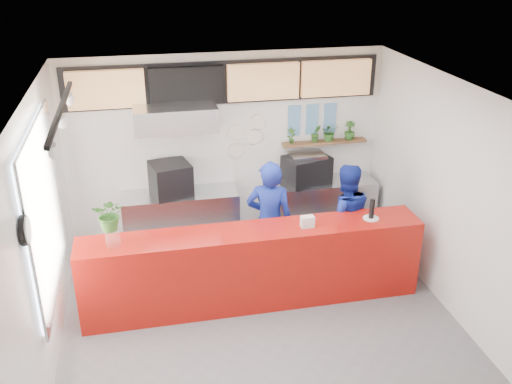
# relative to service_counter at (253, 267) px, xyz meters

# --- Properties ---
(floor) EXTENTS (5.00, 5.00, 0.00)m
(floor) POSITION_rel_service_counter_xyz_m (0.00, -0.40, -0.55)
(floor) COLOR slate
(floor) RESTS_ON ground
(ceiling) EXTENTS (5.00, 5.00, 0.00)m
(ceiling) POSITION_rel_service_counter_xyz_m (0.00, -0.40, 2.45)
(ceiling) COLOR silver
(wall_back) EXTENTS (5.00, 0.00, 5.00)m
(wall_back) POSITION_rel_service_counter_xyz_m (0.00, 2.10, 0.95)
(wall_back) COLOR white
(wall_back) RESTS_ON ground
(wall_left) EXTENTS (0.00, 5.00, 5.00)m
(wall_left) POSITION_rel_service_counter_xyz_m (-2.50, -0.40, 0.95)
(wall_left) COLOR white
(wall_left) RESTS_ON ground
(wall_right) EXTENTS (0.00, 5.00, 5.00)m
(wall_right) POSITION_rel_service_counter_xyz_m (2.50, -0.40, 0.95)
(wall_right) COLOR white
(wall_right) RESTS_ON ground
(service_counter) EXTENTS (4.50, 0.60, 1.10)m
(service_counter) POSITION_rel_service_counter_xyz_m (0.00, 0.00, 0.00)
(service_counter) COLOR #A1120B
(service_counter) RESTS_ON ground
(cream_band) EXTENTS (5.00, 0.02, 0.80)m
(cream_band) POSITION_rel_service_counter_xyz_m (0.00, 2.09, 2.05)
(cream_band) COLOR beige
(cream_band) RESTS_ON wall_back
(prep_bench) EXTENTS (1.80, 0.60, 0.90)m
(prep_bench) POSITION_rel_service_counter_xyz_m (-0.80, 1.80, -0.10)
(prep_bench) COLOR #B2B5BA
(prep_bench) RESTS_ON ground
(panini_oven) EXTENTS (0.68, 0.68, 0.51)m
(panini_oven) POSITION_rel_service_counter_xyz_m (-0.92, 1.80, 0.61)
(panini_oven) COLOR black
(panini_oven) RESTS_ON prep_bench
(extraction_hood) EXTENTS (1.20, 0.70, 0.35)m
(extraction_hood) POSITION_rel_service_counter_xyz_m (-0.80, 1.75, 1.60)
(extraction_hood) COLOR #B2B5BA
(extraction_hood) RESTS_ON ceiling
(hood_lip) EXTENTS (1.20, 0.69, 0.31)m
(hood_lip) POSITION_rel_service_counter_xyz_m (-0.80, 1.75, 1.40)
(hood_lip) COLOR #B2B5BA
(hood_lip) RESTS_ON ceiling
(right_bench) EXTENTS (1.80, 0.60, 0.90)m
(right_bench) POSITION_rel_service_counter_xyz_m (1.50, 1.80, -0.10)
(right_bench) COLOR #B2B5BA
(right_bench) RESTS_ON ground
(espresso_machine) EXTENTS (0.81, 0.67, 0.45)m
(espresso_machine) POSITION_rel_service_counter_xyz_m (1.25, 1.80, 0.57)
(espresso_machine) COLOR black
(espresso_machine) RESTS_ON right_bench
(espresso_tray) EXTENTS (0.58, 0.41, 0.05)m
(espresso_tray) POSITION_rel_service_counter_xyz_m (1.25, 1.80, 0.83)
(espresso_tray) COLOR #A6A9AD
(espresso_tray) RESTS_ON espresso_machine
(herb_shelf) EXTENTS (1.40, 0.18, 0.04)m
(herb_shelf) POSITION_rel_service_counter_xyz_m (1.60, 2.00, 0.95)
(herb_shelf) COLOR brown
(herb_shelf) RESTS_ON wall_back
(menu_board_far_left) EXTENTS (1.10, 0.10, 0.55)m
(menu_board_far_left) POSITION_rel_service_counter_xyz_m (-1.75, 1.98, 2.00)
(menu_board_far_left) COLOR tan
(menu_board_far_left) RESTS_ON wall_back
(menu_board_mid_left) EXTENTS (1.10, 0.10, 0.55)m
(menu_board_mid_left) POSITION_rel_service_counter_xyz_m (-0.59, 1.98, 2.00)
(menu_board_mid_left) COLOR black
(menu_board_mid_left) RESTS_ON wall_back
(menu_board_mid_right) EXTENTS (1.10, 0.10, 0.55)m
(menu_board_mid_right) POSITION_rel_service_counter_xyz_m (0.57, 1.98, 2.00)
(menu_board_mid_right) COLOR tan
(menu_board_mid_right) RESTS_ON wall_back
(menu_board_far_right) EXTENTS (1.10, 0.10, 0.55)m
(menu_board_far_right) POSITION_rel_service_counter_xyz_m (1.73, 1.98, 2.00)
(menu_board_far_right) COLOR tan
(menu_board_far_right) RESTS_ON wall_back
(soffit) EXTENTS (4.80, 0.04, 0.65)m
(soffit) POSITION_rel_service_counter_xyz_m (0.00, 2.06, 2.00)
(soffit) COLOR black
(soffit) RESTS_ON wall_back
(window_pane) EXTENTS (0.04, 2.20, 1.90)m
(window_pane) POSITION_rel_service_counter_xyz_m (-2.47, -0.10, 1.15)
(window_pane) COLOR silver
(window_pane) RESTS_ON wall_left
(window_frame) EXTENTS (0.03, 2.30, 2.00)m
(window_frame) POSITION_rel_service_counter_xyz_m (-2.45, -0.10, 1.15)
(window_frame) COLOR #B2B5BA
(window_frame) RESTS_ON wall_left
(wall_clock_rim) EXTENTS (0.05, 0.30, 0.30)m
(wall_clock_rim) POSITION_rel_service_counter_xyz_m (-2.46, -1.30, 1.50)
(wall_clock_rim) COLOR black
(wall_clock_rim) RESTS_ON wall_left
(wall_clock_face) EXTENTS (0.02, 0.26, 0.26)m
(wall_clock_face) POSITION_rel_service_counter_xyz_m (-2.43, -1.30, 1.50)
(wall_clock_face) COLOR white
(wall_clock_face) RESTS_ON wall_left
(track_rail) EXTENTS (0.05, 2.40, 0.04)m
(track_rail) POSITION_rel_service_counter_xyz_m (-2.10, -0.40, 2.39)
(track_rail) COLOR black
(track_rail) RESTS_ON ceiling
(dec_plate_a) EXTENTS (0.24, 0.03, 0.24)m
(dec_plate_a) POSITION_rel_service_counter_xyz_m (0.15, 2.07, 1.20)
(dec_plate_a) COLOR silver
(dec_plate_a) RESTS_ON wall_back
(dec_plate_b) EXTENTS (0.24, 0.03, 0.24)m
(dec_plate_b) POSITION_rel_service_counter_xyz_m (0.45, 2.07, 1.10)
(dec_plate_b) COLOR silver
(dec_plate_b) RESTS_ON wall_back
(dec_plate_c) EXTENTS (0.24, 0.03, 0.24)m
(dec_plate_c) POSITION_rel_service_counter_xyz_m (0.15, 2.07, 0.90)
(dec_plate_c) COLOR silver
(dec_plate_c) RESTS_ON wall_back
(dec_plate_d) EXTENTS (0.24, 0.03, 0.24)m
(dec_plate_d) POSITION_rel_service_counter_xyz_m (0.50, 2.07, 1.35)
(dec_plate_d) COLOR silver
(dec_plate_d) RESTS_ON wall_back
(photo_frame_a) EXTENTS (0.20, 0.02, 0.25)m
(photo_frame_a) POSITION_rel_service_counter_xyz_m (1.10, 2.08, 1.45)
(photo_frame_a) COLOR #598CBF
(photo_frame_a) RESTS_ON wall_back
(photo_frame_b) EXTENTS (0.20, 0.02, 0.25)m
(photo_frame_b) POSITION_rel_service_counter_xyz_m (1.40, 2.08, 1.45)
(photo_frame_b) COLOR #598CBF
(photo_frame_b) RESTS_ON wall_back
(photo_frame_c) EXTENTS (0.20, 0.02, 0.25)m
(photo_frame_c) POSITION_rel_service_counter_xyz_m (1.70, 2.08, 1.45)
(photo_frame_c) COLOR #598CBF
(photo_frame_c) RESTS_ON wall_back
(photo_frame_d) EXTENTS (0.20, 0.02, 0.25)m
(photo_frame_d) POSITION_rel_service_counter_xyz_m (1.10, 2.08, 1.20)
(photo_frame_d) COLOR #598CBF
(photo_frame_d) RESTS_ON wall_back
(photo_frame_e) EXTENTS (0.20, 0.02, 0.25)m
(photo_frame_e) POSITION_rel_service_counter_xyz_m (1.40, 2.08, 1.20)
(photo_frame_e) COLOR #598CBF
(photo_frame_e) RESTS_ON wall_back
(photo_frame_f) EXTENTS (0.20, 0.02, 0.25)m
(photo_frame_f) POSITION_rel_service_counter_xyz_m (1.70, 2.08, 1.20)
(photo_frame_f) COLOR #598CBF
(photo_frame_f) RESTS_ON wall_back
(staff_center) EXTENTS (0.76, 0.63, 1.80)m
(staff_center) POSITION_rel_service_counter_xyz_m (0.35, 0.58, 0.35)
(staff_center) COLOR navy
(staff_center) RESTS_ON ground
(staff_right) EXTENTS (0.86, 0.69, 1.69)m
(staff_right) POSITION_rel_service_counter_xyz_m (1.44, 0.51, 0.30)
(staff_right) COLOR navy
(staff_right) RESTS_ON ground
(herb_a) EXTENTS (0.15, 0.11, 0.26)m
(herb_a) POSITION_rel_service_counter_xyz_m (1.04, 2.00, 1.10)
(herb_a) COLOR #2E5F21
(herb_a) RESTS_ON herb_shelf
(herb_b) EXTENTS (0.16, 0.13, 0.29)m
(herb_b) POSITION_rel_service_counter_xyz_m (1.45, 2.00, 1.11)
(herb_b) COLOR #2E5F21
(herb_b) RESTS_ON herb_shelf
(herb_c) EXTENTS (0.30, 0.26, 0.30)m
(herb_c) POSITION_rel_service_counter_xyz_m (1.68, 2.00, 1.12)
(herb_c) COLOR #2E5F21
(herb_c) RESTS_ON herb_shelf
(herb_d) EXTENTS (0.21, 0.20, 0.30)m
(herb_d) POSITION_rel_service_counter_xyz_m (2.02, 2.00, 1.12)
(herb_d) COLOR #2E5F21
(herb_d) RESTS_ON herb_shelf
(glass_vase) EXTENTS (0.20, 0.20, 0.22)m
(glass_vase) POSITION_rel_service_counter_xyz_m (-1.76, -0.04, 0.66)
(glass_vase) COLOR silver
(glass_vase) RESTS_ON service_counter
(basil_vase) EXTENTS (0.44, 0.40, 0.42)m
(basil_vase) POSITION_rel_service_counter_xyz_m (-1.76, -0.04, 0.98)
(basil_vase) COLOR #2E5F21
(basil_vase) RESTS_ON glass_vase
(napkin_holder) EXTENTS (0.18, 0.12, 0.15)m
(napkin_holder) POSITION_rel_service_counter_xyz_m (0.71, -0.05, 0.63)
(napkin_holder) COLOR silver
(napkin_holder) RESTS_ON service_counter
(white_plate) EXTENTS (0.24, 0.24, 0.02)m
(white_plate) POSITION_rel_service_counter_xyz_m (1.61, -0.01, 0.56)
(white_plate) COLOR silver
(white_plate) RESTS_ON service_counter
(pepper_mill) EXTENTS (0.07, 0.07, 0.28)m
(pepper_mill) POSITION_rel_service_counter_xyz_m (1.61, -0.01, 0.70)
(pepper_mill) COLOR black
(pepper_mill) RESTS_ON white_plate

